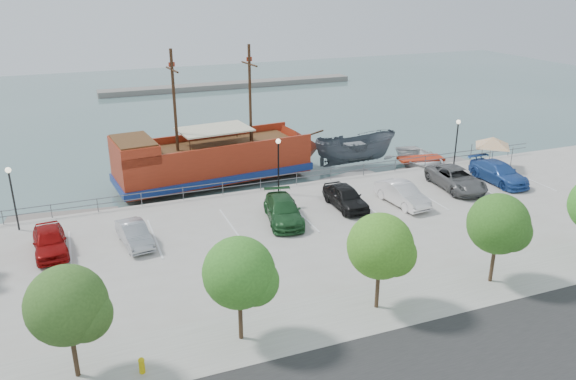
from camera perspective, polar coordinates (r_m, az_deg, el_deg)
name	(u,v)px	position (r m, az deg, el deg)	size (l,w,h in m)	color
ground	(313,240)	(37.45, 2.55, -5.11)	(160.00, 160.00, 0.00)	#486864
street	(471,377)	(25.37, 18.10, -17.64)	(100.00, 8.00, 0.04)	#252525
sidewalk	(394,303)	(29.26, 10.68, -11.23)	(100.00, 4.00, 0.05)	#98958D
seawall_railing	(273,181)	(43.52, -1.57, 0.89)	(50.00, 0.06, 1.00)	slate
far_shore	(230,85)	(90.38, -5.90, 10.55)	(40.00, 3.00, 0.80)	gray
pirate_ship	(229,159)	(47.81, -6.05, 3.20)	(18.95, 7.00, 11.82)	#9C2A14
patrol_boat	(355,152)	(51.39, 6.81, 3.85)	(2.89, 7.67, 2.97)	#4C545D
speedboat	(420,163)	(51.86, 13.31, 2.72)	(5.11, 7.15, 1.48)	silver
dock_west	(62,219)	(43.08, -21.94, -2.79)	(7.60, 2.17, 0.43)	slate
dock_mid	(342,181)	(47.72, 5.50, 0.93)	(6.89, 1.97, 0.39)	gray
dock_east	(435,168)	(52.47, 14.73, 2.20)	(7.65, 2.19, 0.44)	slate
canopy_tent	(494,137)	(50.56, 20.16, 5.07)	(4.17, 4.17, 3.14)	slate
fire_hydrant	(142,365)	(24.93, -14.64, -16.82)	(0.27, 0.27, 0.77)	yellow
lamp_post_left	(11,188)	(39.44, -26.29, 0.23)	(0.36, 0.36, 4.28)	black
lamp_post_mid	(278,156)	(41.59, -0.99, 3.44)	(0.36, 0.36, 4.28)	black
lamp_post_right	(457,135)	(49.29, 16.79, 5.33)	(0.36, 0.36, 4.28)	black
tree_b	(71,307)	(23.92, -21.17, -11.06)	(3.30, 3.20, 5.00)	#473321
tree_c	(243,275)	(24.64, -4.63, -8.58)	(3.30, 3.20, 5.00)	#473321
tree_d	(384,248)	(27.20, 9.68, -5.84)	(3.30, 3.20, 5.00)	#473321
tree_e	(501,226)	(31.16, 20.84, -3.42)	(3.30, 3.20, 5.00)	#473321
parked_car_a	(50,241)	(36.12, -23.05, -4.78)	(1.84, 4.57, 1.56)	#920A09
parked_car_b	(134,234)	(35.60, -15.34, -4.35)	(1.43, 4.10, 1.35)	#A1A4AA
parked_car_d	(283,210)	(37.50, -0.49, -2.07)	(2.17, 5.33, 1.55)	#205127
parked_car_e	(346,197)	(39.92, 5.87, -0.69)	(1.89, 4.68, 1.60)	black
parked_car_f	(402,194)	(41.08, 11.53, -0.40)	(1.66, 4.76, 1.57)	white
parked_car_g	(456,179)	(45.20, 16.71, 1.12)	(2.66, 5.77, 1.60)	#5E5E5E
parked_car_h	(499,173)	(47.69, 20.62, 1.67)	(2.24, 5.50, 1.60)	#2750A0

